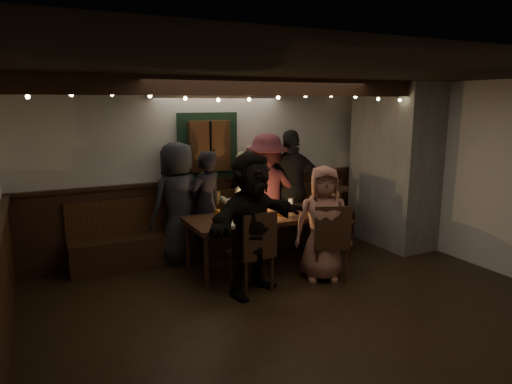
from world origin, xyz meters
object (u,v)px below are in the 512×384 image
dining_table (262,220)px  person_d (267,192)px  person_b (206,206)px  person_g (323,224)px  chair_near_left (255,247)px  person_a (178,203)px  chair_end (332,217)px  high_top (330,209)px  person_c (243,203)px  person_f (251,223)px  person_e (292,189)px  chair_near_right (331,238)px

dining_table → person_d: 0.89m
person_b → person_g: person_b is taller
chair_near_left → person_a: 1.60m
chair_end → person_a: size_ratio=0.58×
high_top → person_a: 2.47m
person_a → person_c: (0.99, -0.08, -0.09)m
person_a → person_g: (1.48, -1.50, -0.12)m
person_a → person_d: bearing=160.9°
chair_end → high_top: (0.20, 0.35, 0.03)m
chair_near_left → person_a: person_a is taller
high_top → dining_table: bearing=-163.0°
person_b → person_f: 1.40m
person_a → person_e: (1.85, -0.08, 0.06)m
person_a → person_g: 2.11m
person_e → dining_table: bearing=57.2°
person_b → person_a: bearing=-35.8°
chair_end → person_g: size_ratio=0.67×
chair_near_right → person_g: 0.21m
chair_end → person_f: 1.97m
high_top → person_b: person_b is taller
high_top → chair_end: bearing=-120.0°
high_top → person_d: size_ratio=0.52×
dining_table → chair_end: size_ratio=2.07×
chair_near_left → person_b: size_ratio=0.63×
dining_table → person_a: size_ratio=1.19×
chair_end → person_g: 1.14m
chair_end → person_f: person_f is taller
chair_near_right → person_f: person_f is taller
person_b → chair_near_right: bearing=102.2°
person_e → person_d: bearing=12.0°
chair_end → high_top: 0.41m
high_top → person_b: bearing=173.5°
chair_near_left → person_b: (-0.11, 1.42, 0.23)m
person_b → person_g: bearing=102.3°
person_a → person_c: person_a is taller
dining_table → person_d: person_d is taller
person_b → person_e: 1.46m
person_f → person_b: bearing=69.8°
dining_table → person_e: bearing=37.9°
person_d → person_f: size_ratio=1.04×
chair_near_right → high_top: (0.90, 1.29, 0.03)m
chair_near_right → person_a: person_a is taller
chair_end → person_d: bearing=141.6°
chair_near_left → person_d: bearing=57.8°
person_d → person_f: bearing=62.8°
chair_near_left → person_f: person_f is taller
chair_near_left → person_f: size_ratio=0.58×
chair_end → person_a: 2.35m
chair_near_left → person_g: person_g is taller
person_a → person_c: 1.00m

